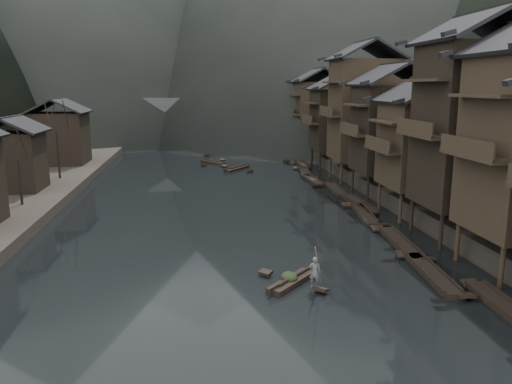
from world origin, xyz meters
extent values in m
plane|color=black|center=(0.00, 0.00, 0.00)|extent=(300.00, 300.00, 0.00)
cube|color=#2D2823|center=(35.00, 40.00, 0.90)|extent=(40.00, 200.00, 1.80)
cylinder|color=#34291D|center=(14.20, -3.40, 1.30)|extent=(0.30, 0.30, 2.90)
cylinder|color=#34291D|center=(14.20, 1.40, 1.30)|extent=(0.30, 0.30, 2.90)
cylinder|color=#34291D|center=(16.95, 1.40, 1.30)|extent=(0.30, 0.30, 2.90)
cube|color=#34291D|center=(13.30, -1.00, 7.25)|extent=(1.20, 5.70, 0.25)
cylinder|color=black|center=(14.20, 3.60, 1.30)|extent=(0.30, 0.30, 2.90)
cylinder|color=black|center=(14.20, 8.40, 1.30)|extent=(0.30, 0.30, 2.90)
cylinder|color=black|center=(16.95, 3.60, 1.30)|extent=(0.30, 0.30, 2.90)
cylinder|color=black|center=(16.95, 8.40, 1.30)|extent=(0.30, 0.30, 2.90)
cube|color=black|center=(17.30, 6.00, 8.37)|extent=(7.00, 6.00, 11.55)
cube|color=#34291D|center=(13.30, 6.00, 7.80)|extent=(1.20, 5.70, 0.25)
cylinder|color=#34291D|center=(14.20, 10.60, 1.30)|extent=(0.30, 0.30, 2.90)
cylinder|color=#34291D|center=(14.20, 15.40, 1.30)|extent=(0.30, 0.30, 2.90)
cylinder|color=#34291D|center=(16.95, 10.60, 1.30)|extent=(0.30, 0.30, 2.90)
cylinder|color=#34291D|center=(16.95, 15.40, 1.30)|extent=(0.30, 0.30, 2.90)
cube|color=#34291D|center=(17.30, 13.00, 6.22)|extent=(7.00, 6.00, 7.24)
cube|color=#34291D|center=(13.30, 13.00, 5.86)|extent=(1.20, 5.70, 0.25)
cylinder|color=black|center=(14.20, 18.60, 1.30)|extent=(0.30, 0.30, 2.90)
cylinder|color=black|center=(14.20, 23.40, 1.30)|extent=(0.30, 0.30, 2.90)
cylinder|color=black|center=(16.95, 18.60, 1.30)|extent=(0.30, 0.30, 2.90)
cylinder|color=black|center=(16.95, 23.40, 1.30)|extent=(0.30, 0.30, 2.90)
cube|color=black|center=(17.30, 21.00, 6.94)|extent=(7.00, 6.00, 8.67)
cube|color=#34291D|center=(13.30, 21.00, 6.50)|extent=(1.20, 5.70, 0.25)
cylinder|color=#34291D|center=(14.20, 27.60, 1.30)|extent=(0.30, 0.30, 2.90)
cylinder|color=#34291D|center=(14.20, 32.40, 1.30)|extent=(0.30, 0.30, 2.90)
cylinder|color=#34291D|center=(16.95, 27.60, 1.30)|extent=(0.30, 0.30, 2.90)
cylinder|color=#34291D|center=(16.95, 32.40, 1.30)|extent=(0.30, 0.30, 2.90)
cube|color=#34291D|center=(17.30, 30.00, 8.40)|extent=(7.00, 6.00, 11.60)
cube|color=#34291D|center=(13.30, 30.00, 7.82)|extent=(1.20, 5.70, 0.25)
cylinder|color=black|center=(14.20, 37.60, 1.30)|extent=(0.30, 0.30, 2.90)
cylinder|color=black|center=(14.20, 42.40, 1.30)|extent=(0.30, 0.30, 2.90)
cylinder|color=black|center=(16.95, 37.60, 1.30)|extent=(0.30, 0.30, 2.90)
cylinder|color=black|center=(16.95, 42.40, 1.30)|extent=(0.30, 0.30, 2.90)
cube|color=black|center=(17.30, 40.00, 6.66)|extent=(7.00, 6.00, 8.12)
cube|color=#34291D|center=(13.30, 40.00, 6.25)|extent=(1.20, 5.70, 0.25)
cylinder|color=#34291D|center=(14.20, 49.60, 1.30)|extent=(0.30, 0.30, 2.90)
cylinder|color=#34291D|center=(14.20, 54.40, 1.30)|extent=(0.30, 0.30, 2.90)
cylinder|color=#34291D|center=(16.95, 49.60, 1.30)|extent=(0.30, 0.30, 2.90)
cylinder|color=#34291D|center=(16.95, 54.40, 1.30)|extent=(0.30, 0.30, 2.90)
cube|color=#34291D|center=(17.30, 52.00, 7.22)|extent=(7.00, 6.00, 9.23)
cube|color=#34291D|center=(13.30, 52.00, 6.75)|extent=(1.20, 5.70, 0.25)
cube|color=black|center=(-20.50, 24.00, 4.10)|extent=(5.00, 5.00, 5.80)
cube|color=black|center=(-20.50, 42.00, 4.60)|extent=(6.50, 6.50, 6.80)
cylinder|color=black|center=(-17.00, 17.30, 3.21)|extent=(0.24, 0.24, 4.02)
cylinder|color=black|center=(-17.00, 30.27, 3.92)|extent=(0.24, 0.24, 5.44)
cube|color=black|center=(12.76, -5.92, 0.15)|extent=(1.32, 6.20, 0.30)
cube|color=black|center=(12.76, -5.92, 0.33)|extent=(1.37, 6.08, 0.10)
cube|color=black|center=(12.66, -2.96, 0.29)|extent=(0.96, 0.79, 0.33)
cube|color=black|center=(11.23, -1.08, 0.15)|extent=(1.69, 7.10, 0.30)
cube|color=black|center=(11.23, -1.08, 0.33)|extent=(1.73, 6.96, 0.10)
cube|color=black|center=(10.95, 2.28, 0.29)|extent=(1.00, 0.94, 0.35)
cube|color=black|center=(11.52, -4.44, 0.29)|extent=(1.00, 0.94, 0.35)
cube|color=black|center=(11.81, 4.90, 0.15)|extent=(1.73, 7.55, 0.30)
cube|color=black|center=(11.81, 4.90, 0.33)|extent=(1.77, 7.41, 0.10)
cube|color=black|center=(11.50, 8.48, 0.29)|extent=(1.01, 0.99, 0.36)
cube|color=black|center=(12.11, 1.32, 0.29)|extent=(1.01, 0.99, 0.36)
cube|color=black|center=(11.95, 13.09, 0.15)|extent=(2.07, 7.33, 0.30)
cube|color=black|center=(11.95, 13.09, 0.33)|extent=(2.11, 7.19, 0.10)
cube|color=black|center=(11.48, 16.53, 0.29)|extent=(1.05, 1.01, 0.36)
cube|color=black|center=(12.42, 9.64, 0.29)|extent=(1.05, 1.01, 0.36)
cube|color=black|center=(12.79, 16.83, 0.15)|extent=(1.33, 7.41, 0.30)
cube|color=black|center=(12.79, 16.83, 0.33)|extent=(1.38, 7.26, 0.10)
cube|color=black|center=(12.90, 20.37, 0.29)|extent=(0.96, 0.93, 0.36)
cube|color=black|center=(12.68, 13.29, 0.29)|extent=(0.96, 0.93, 0.36)
cube|color=black|center=(12.41, 23.90, 0.15)|extent=(1.46, 6.60, 0.30)
cube|color=black|center=(12.41, 23.90, 0.33)|extent=(1.50, 6.47, 0.10)
cube|color=black|center=(12.24, 27.04, 0.29)|extent=(0.98, 0.86, 0.34)
cube|color=black|center=(12.58, 20.76, 0.29)|extent=(0.98, 0.86, 0.34)
cube|color=black|center=(11.21, 29.60, 0.15)|extent=(1.40, 6.92, 0.30)
cube|color=black|center=(11.21, 29.60, 0.33)|extent=(1.45, 6.78, 0.10)
cube|color=black|center=(11.35, 32.90, 0.29)|extent=(0.97, 0.89, 0.35)
cube|color=black|center=(11.06, 26.31, 0.29)|extent=(0.97, 0.89, 0.35)
cube|color=black|center=(11.58, 35.30, 0.15)|extent=(1.92, 6.71, 0.30)
cube|color=black|center=(11.58, 35.30, 0.33)|extent=(1.96, 6.59, 0.10)
cube|color=black|center=(11.18, 38.46, 0.29)|extent=(1.03, 0.93, 0.34)
cube|color=black|center=(11.98, 32.14, 0.29)|extent=(1.03, 0.93, 0.34)
cube|color=black|center=(12.57, 41.63, 0.15)|extent=(1.11, 6.50, 0.30)
cube|color=black|center=(12.57, 41.63, 0.33)|extent=(1.16, 6.37, 0.10)
cube|color=black|center=(12.57, 44.75, 0.29)|extent=(0.94, 0.80, 0.34)
cube|color=black|center=(12.57, 38.51, 0.29)|extent=(0.94, 0.80, 0.34)
cube|color=black|center=(11.27, 48.40, 0.15)|extent=(1.70, 7.00, 0.30)
cube|color=black|center=(11.27, 48.40, 0.33)|extent=(1.75, 6.87, 0.10)
cube|color=black|center=(11.56, 51.72, 0.29)|extent=(1.01, 0.93, 0.35)
cube|color=black|center=(10.98, 45.09, 0.29)|extent=(1.01, 0.93, 0.35)
cube|color=black|center=(12.51, 53.40, 0.15)|extent=(2.09, 7.39, 0.30)
cube|color=black|center=(12.51, 53.40, 0.33)|extent=(2.13, 7.26, 0.10)
cube|color=black|center=(12.99, 56.88, 0.29)|extent=(1.05, 1.02, 0.36)
cube|color=black|center=(12.03, 49.92, 0.29)|extent=(1.05, 1.02, 0.36)
cube|color=black|center=(3.00, 39.40, 0.15)|extent=(3.96, 4.89, 0.30)
cube|color=black|center=(3.00, 39.40, 0.33)|extent=(3.93, 4.83, 0.10)
cube|color=black|center=(1.48, 41.46, 0.29)|extent=(1.08, 1.04, 0.31)
cube|color=black|center=(4.51, 37.34, 0.29)|extent=(1.08, 1.04, 0.31)
cube|color=black|center=(0.02, 45.49, 0.15)|extent=(3.76, 4.71, 0.30)
cube|color=black|center=(0.02, 45.49, 0.33)|extent=(3.74, 4.66, 0.10)
cube|color=black|center=(1.44, 47.47, 0.29)|extent=(1.06, 1.01, 0.30)
cube|color=black|center=(-1.39, 43.51, 0.29)|extent=(1.06, 1.01, 0.30)
cube|color=black|center=(0.91, 55.14, 0.15)|extent=(4.43, 5.03, 0.30)
cube|color=black|center=(0.91, 55.14, 0.33)|extent=(4.39, 4.98, 0.10)
cube|color=black|center=(2.66, 57.25, 0.29)|extent=(1.11, 1.09, 0.32)
cube|color=black|center=(-0.85, 53.03, 0.29)|extent=(1.11, 1.09, 0.32)
cube|color=black|center=(5.29, 66.42, 0.15)|extent=(3.45, 4.87, 0.30)
cube|color=black|center=(5.29, 66.42, 0.33)|extent=(3.44, 4.81, 0.10)
cube|color=black|center=(6.53, 68.51, 0.29)|extent=(1.05, 0.98, 0.30)
cube|color=black|center=(4.04, 64.33, 0.29)|extent=(1.05, 0.98, 0.30)
cube|color=#4C4C4F|center=(0.00, 72.00, 7.20)|extent=(40.00, 6.00, 1.60)
cube|color=#4C4C4F|center=(0.00, 69.30, 8.50)|extent=(40.00, 0.50, 1.00)
cube|color=#4C4C4F|center=(0.00, 74.70, 8.50)|extent=(40.00, 0.50, 1.00)
cube|color=#4C4C4F|center=(-14.00, 72.00, 3.20)|extent=(3.20, 6.00, 6.40)
cube|color=#4C4C4F|center=(-4.50, 72.00, 3.20)|extent=(3.20, 6.00, 6.40)
cube|color=#4C4C4F|center=(4.50, 72.00, 3.20)|extent=(3.20, 6.00, 6.40)
cube|color=#4C4C4F|center=(14.00, 72.00, 3.20)|extent=(3.20, 6.00, 6.40)
cube|color=black|center=(2.71, -1.25, 0.15)|extent=(3.43, 3.61, 0.30)
cube|color=black|center=(2.71, -1.25, 0.33)|extent=(3.40, 3.58, 0.10)
cube|color=black|center=(1.38, 0.19, 0.29)|extent=(0.91, 0.89, 0.28)
cube|color=black|center=(4.04, -2.69, 0.29)|extent=(0.91, 0.89, 0.28)
ellipsoid|color=black|center=(2.57, -1.10, 0.72)|extent=(0.98, 1.28, 0.59)
imported|color=slate|center=(3.77, -2.39, 1.33)|extent=(0.77, 0.65, 1.81)
cylinder|color=#8C7A51|center=(3.97, -2.39, 3.91)|extent=(1.09, 2.39, 3.35)
camera|label=1|loc=(-2.68, -27.85, 11.20)|focal=35.00mm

